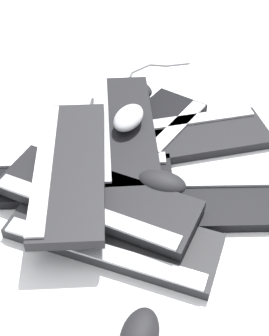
# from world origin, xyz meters

# --- Properties ---
(ground_plane) EXTENTS (3.20, 3.20, 0.00)m
(ground_plane) POSITION_xyz_m (0.00, 0.00, 0.00)
(ground_plane) COLOR white
(keyboard_0) EXTENTS (0.43, 0.40, 0.03)m
(keyboard_0) POSITION_xyz_m (0.17, -0.02, 0.01)
(keyboard_0) COLOR black
(keyboard_0) RESTS_ON ground
(keyboard_1) EXTENTS (0.38, 0.44, 0.03)m
(keyboard_1) POSITION_xyz_m (0.02, 0.15, 0.01)
(keyboard_1) COLOR black
(keyboard_1) RESTS_ON ground
(keyboard_2) EXTENTS (0.19, 0.45, 0.03)m
(keyboard_2) POSITION_xyz_m (-0.05, 0.07, 0.01)
(keyboard_2) COLOR black
(keyboard_2) RESTS_ON ground
(keyboard_3) EXTENTS (0.43, 0.40, 0.03)m
(keyboard_3) POSITION_xyz_m (-0.08, -0.13, 0.01)
(keyboard_3) COLOR black
(keyboard_3) RESTS_ON ground
(keyboard_4) EXTENTS (0.46, 0.29, 0.03)m
(keyboard_4) POSITION_xyz_m (0.10, -0.21, 0.01)
(keyboard_4) COLOR #232326
(keyboard_4) RESTS_ON ground
(keyboard_5) EXTENTS (0.46, 0.26, 0.03)m
(keyboard_5) POSITION_xyz_m (0.02, -0.17, 0.04)
(keyboard_5) COLOR black
(keyboard_5) RESTS_ON keyboard_4
(keyboard_6) EXTENTS (0.41, 0.42, 0.03)m
(keyboard_6) POSITION_xyz_m (-0.07, -0.16, 0.07)
(keyboard_6) COLOR #232326
(keyboard_6) RESTS_ON keyboard_5
(keyboard_7) EXTENTS (0.41, 0.42, 0.03)m
(keyboard_7) POSITION_xyz_m (-0.10, 0.05, 0.04)
(keyboard_7) COLOR black
(keyboard_7) RESTS_ON keyboard_2
(mouse_0) EXTENTS (0.10, 0.12, 0.04)m
(mouse_0) POSITION_xyz_m (-0.08, 0.06, 0.08)
(mouse_0) COLOR #B7B7BC
(mouse_0) RESTS_ON keyboard_7
(mouse_1) EXTENTS (0.13, 0.10, 0.04)m
(mouse_1) POSITION_xyz_m (0.10, -0.05, 0.05)
(mouse_1) COLOR black
(mouse_1) RESTS_ON keyboard_0
(mouse_2) EXTENTS (0.11, 0.07, 0.04)m
(mouse_2) POSITION_xyz_m (-0.21, 0.24, 0.02)
(mouse_2) COLOR black
(mouse_2) RESTS_ON ground
(mouse_3) EXTENTS (0.10, 0.13, 0.04)m
(mouse_3) POSITION_xyz_m (0.28, -0.34, 0.02)
(mouse_3) COLOR black
(mouse_3) RESTS_ON ground
(cable_0) EXTENTS (0.36, 0.27, 0.01)m
(cable_0) POSITION_xyz_m (-0.17, 0.31, 0.00)
(cable_0) COLOR #59595B
(cable_0) RESTS_ON ground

